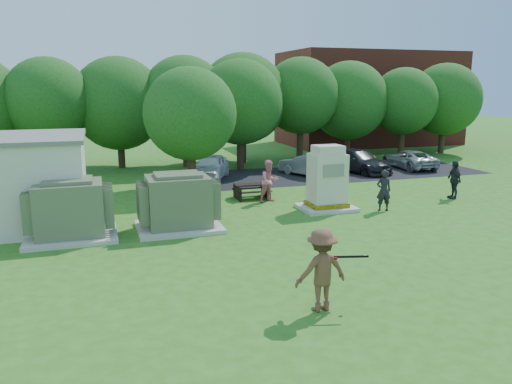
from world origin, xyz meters
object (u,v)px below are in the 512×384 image
object	(u,v)px
person_at_picnic	(269,181)
car_dark	(357,161)
person_by_generator	(384,191)
generator_cabinet	(327,182)
batter	(321,270)
car_silver_a	(309,165)
transformer_right	(178,203)
car_silver_b	(409,159)
picnic_table	(252,189)
transformer_left	(70,211)
person_walking_right	(454,180)
car_white	(210,167)

from	to	relation	value
person_at_picnic	car_dark	size ratio (longest dim) A/B	0.41
person_by_generator	generator_cabinet	bearing A→B (deg)	-11.01
batter	car_dark	xyz separation A→B (m)	(10.24, 16.69, -0.30)
person_by_generator	car_silver_a	distance (m)	8.54
car_silver_a	transformer_right	bearing A→B (deg)	21.49
transformer_right	car_dark	world-z (taller)	transformer_right
car_dark	car_silver_a	bearing A→B (deg)	168.74
person_by_generator	car_silver_b	world-z (taller)	person_by_generator
car_silver_a	car_silver_b	bearing A→B (deg)	162.36
picnic_table	batter	size ratio (longest dim) A/B	0.82
generator_cabinet	batter	xyz separation A→B (m)	(-4.36, -8.74, -0.21)
transformer_right	generator_cabinet	distance (m)	6.50
picnic_table	batter	xyz separation A→B (m)	(-1.99, -11.75, 0.55)
transformer_left	generator_cabinet	xyz separation A→B (m)	(10.12, 1.01, 0.22)
transformer_left	generator_cabinet	world-z (taller)	generator_cabinet
transformer_left	person_walking_right	bearing A→B (deg)	3.85
transformer_right	batter	bearing A→B (deg)	-75.09
person_walking_right	car_silver_b	world-z (taller)	person_walking_right
car_silver_a	generator_cabinet	bearing A→B (deg)	49.10
person_by_generator	car_silver_a	size ratio (longest dim) A/B	0.44
person_walking_right	car_silver_a	bearing A→B (deg)	-141.40
picnic_table	car_silver_b	xyz separation A→B (m)	(12.04, 5.18, 0.15)
transformer_right	car_dark	xyz separation A→B (m)	(12.30, 8.97, -0.29)
car_white	generator_cabinet	bearing A→B (deg)	-44.68
batter	car_silver_a	distance (m)	17.75
batter	person_by_generator	distance (m)	10.18
person_by_generator	car_silver_a	world-z (taller)	person_by_generator
transformer_left	transformer_right	world-z (taller)	same
transformer_left	person_walking_right	xyz separation A→B (m)	(16.64, 1.12, -0.08)
person_walking_right	car_silver_b	size ratio (longest dim) A/B	0.43
car_dark	generator_cabinet	bearing A→B (deg)	-143.74
person_by_generator	car_silver_b	xyz separation A→B (m)	(7.51, 9.12, -0.28)
generator_cabinet	car_silver_b	bearing A→B (deg)	40.27
batter	person_at_picnic	world-z (taller)	batter
batter	car_silver_a	size ratio (longest dim) A/B	0.50
transformer_right	car_silver_b	world-z (taller)	transformer_right
transformer_left	batter	size ratio (longest dim) A/B	1.53
person_by_generator	person_at_picnic	size ratio (longest dim) A/B	0.91
transformer_left	transformer_right	size ratio (longest dim) A/B	1.00
batter	generator_cabinet	bearing A→B (deg)	-118.93
generator_cabinet	car_silver_b	size ratio (longest dim) A/B	0.65
batter	car_white	world-z (taller)	batter
transformer_right	picnic_table	distance (m)	5.74
transformer_left	car_silver_a	world-z (taller)	transformer_left
transformer_right	person_at_picnic	distance (m)	5.54
person_by_generator	person_walking_right	xyz separation A→B (m)	(4.36, 1.03, 0.02)
picnic_table	batter	world-z (taller)	batter
transformer_right	batter	size ratio (longest dim) A/B	1.53
car_silver_a	car_silver_b	distance (m)	7.15
transformer_left	transformer_right	xyz separation A→B (m)	(3.70, 0.00, 0.00)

